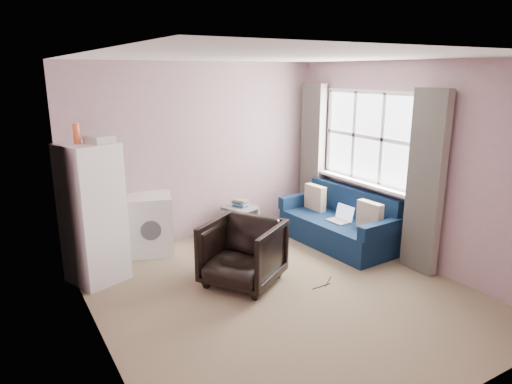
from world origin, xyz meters
TOP-DOWN VIEW (x-y plane):
  - room at (0.02, 0.01)m, footprint 3.84×4.24m
  - armchair at (-0.25, 0.40)m, footprint 1.05×1.07m
  - fridge at (-1.65, 1.36)m, footprint 0.71×0.71m
  - washing_machine at (-0.84, 1.85)m, footprint 0.70×0.70m
  - side_table at (0.49, 1.79)m, footprint 0.52×0.52m
  - sofa at (1.54, 0.80)m, footprint 0.88×1.77m
  - window_dressing at (1.78, 0.70)m, footprint 0.17×2.62m
  - floor_cables at (0.55, -0.12)m, footprint 0.39×0.17m

SIDE VIEW (x-z plane):
  - floor_cables at x=0.55m, z-range 0.00..0.01m
  - side_table at x=0.49m, z-range -0.02..0.54m
  - sofa at x=1.54m, z-range -0.10..0.67m
  - armchair at x=-0.25m, z-range 0.00..0.82m
  - washing_machine at x=-0.84m, z-range 0.02..0.81m
  - fridge at x=-1.65m, z-range -0.10..1.73m
  - window_dressing at x=1.78m, z-range 0.02..2.20m
  - room at x=0.02m, z-range -0.02..2.52m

